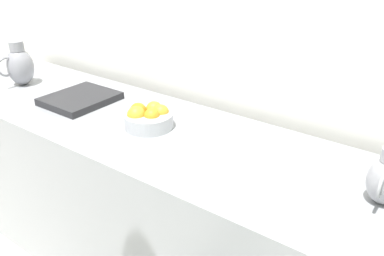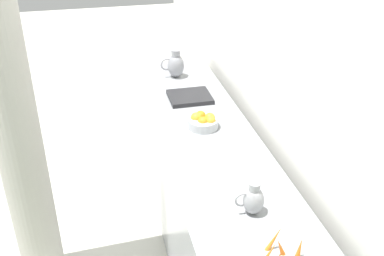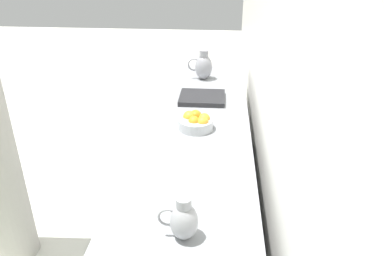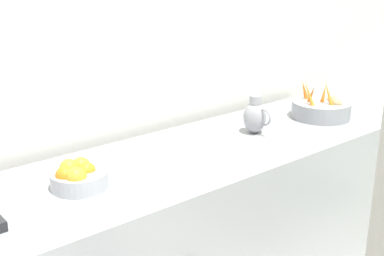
# 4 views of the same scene
# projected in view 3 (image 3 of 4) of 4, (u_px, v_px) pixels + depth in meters

# --- Properties ---
(tile_wall_left) EXTENTS (0.10, 7.73, 3.00)m
(tile_wall_left) POSITION_uv_depth(u_px,v_px,m) (299.00, 69.00, 1.49)
(tile_wall_left) COLOR white
(tile_wall_left) RESTS_ON ground_plane
(prep_counter) EXTENTS (0.70, 3.13, 0.87)m
(prep_counter) POSITION_uv_depth(u_px,v_px,m) (193.00, 202.00, 2.44)
(prep_counter) COLOR gray
(prep_counter) RESTS_ON ground_plane
(orange_bowl) EXTENTS (0.22, 0.22, 0.11)m
(orange_bowl) POSITION_uv_depth(u_px,v_px,m) (196.00, 122.00, 2.41)
(orange_bowl) COLOR #ADAFB5
(orange_bowl) RESTS_ON prep_counter
(metal_pitcher_tall) EXTENTS (0.21, 0.15, 0.25)m
(metal_pitcher_tall) POSITION_uv_depth(u_px,v_px,m) (203.00, 66.00, 3.25)
(metal_pitcher_tall) COLOR gray
(metal_pitcher_tall) RESTS_ON prep_counter
(metal_pitcher_short) EXTENTS (0.16, 0.12, 0.19)m
(metal_pitcher_short) POSITION_uv_depth(u_px,v_px,m) (183.00, 220.00, 1.50)
(metal_pitcher_short) COLOR #939399
(metal_pitcher_short) RESTS_ON prep_counter
(counter_sink_basin) EXTENTS (0.34, 0.30, 0.04)m
(counter_sink_basin) POSITION_uv_depth(u_px,v_px,m) (202.00, 98.00, 2.85)
(counter_sink_basin) COLOR #232326
(counter_sink_basin) RESTS_ON prep_counter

